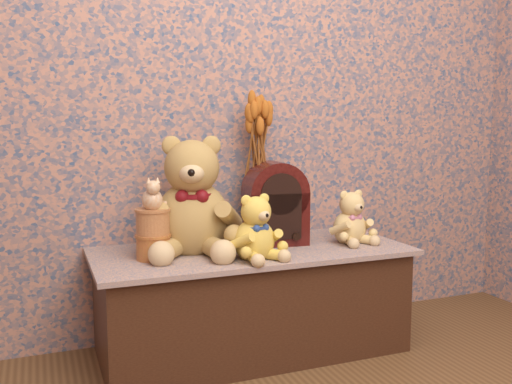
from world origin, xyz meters
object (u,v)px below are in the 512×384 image
teddy_small (350,214)px  cat_figurine (152,193)px  cathedral_radio (275,203)px  ceramic_vase (257,217)px  teddy_medium (254,224)px  teddy_large (192,190)px  biscuit_tin_lower (153,247)px

teddy_small → cat_figurine: bearing=172.4°
cathedral_radio → ceramic_vase: 0.12m
teddy_medium → ceramic_vase: 0.34m
teddy_medium → teddy_small: (0.49, 0.12, -0.01)m
teddy_large → biscuit_tin_lower: (-0.17, -0.07, -0.20)m
teddy_medium → biscuit_tin_lower: size_ratio=2.07×
biscuit_tin_lower → cathedral_radio: bearing=9.8°
teddy_small → cat_figurine: 0.86m
teddy_medium → cat_figurine: (-0.36, 0.13, 0.12)m
teddy_large → teddy_medium: (0.19, -0.20, -0.12)m
teddy_medium → ceramic_vase: size_ratio=1.29×
teddy_small → cathedral_radio: bearing=154.1°
ceramic_vase → cat_figurine: cat_figurine is taller
teddy_large → teddy_small: bearing=8.6°
teddy_medium → ceramic_vase: (0.14, 0.31, -0.03)m
teddy_medium → ceramic_vase: teddy_medium is taller
cathedral_radio → cat_figurine: cathedral_radio is taller
teddy_medium → cat_figurine: size_ratio=2.11×
teddy_small → cathedral_radio: (-0.31, 0.11, 0.05)m
teddy_large → ceramic_vase: teddy_large is taller
teddy_large → biscuit_tin_lower: bearing=-141.8°
teddy_small → biscuit_tin_lower: teddy_small is taller
teddy_medium → cathedral_radio: 0.29m
cat_figurine → ceramic_vase: bearing=22.6°
teddy_large → cathedral_radio: (0.37, 0.02, -0.07)m
cathedral_radio → cat_figurine: (-0.54, -0.09, 0.08)m
teddy_large → teddy_medium: teddy_large is taller
cathedral_radio → teddy_medium: bearing=-122.4°
biscuit_tin_lower → cat_figurine: 0.21m
teddy_large → ceramic_vase: bearing=34.9°
ceramic_vase → biscuit_tin_lower: 0.53m
teddy_medium → cathedral_radio: (0.18, 0.22, 0.04)m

